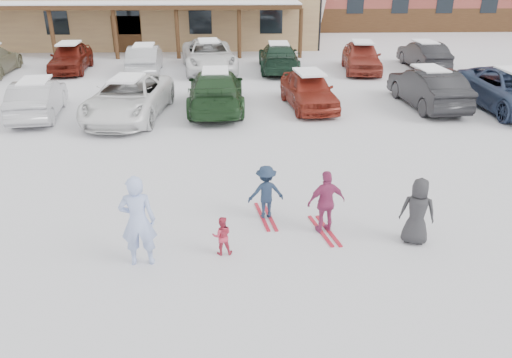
{
  "coord_description": "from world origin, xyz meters",
  "views": [
    {
      "loc": [
        -0.05,
        -9.26,
        5.63
      ],
      "look_at": [
        0.3,
        1.0,
        1.0
      ],
      "focal_mm": 35.0,
      "sensor_mm": 36.0,
      "label": 1
    }
  ],
  "objects_px": {
    "parked_car_12": "(361,57)",
    "parked_car_10": "(209,56)",
    "parked_car_13": "(424,55)",
    "parked_car_1": "(38,99)",
    "parked_car_8": "(71,57)",
    "parked_car_2": "(129,98)",
    "toddler_red": "(222,236)",
    "bystander_dark": "(417,211)",
    "child_magenta": "(326,202)",
    "parked_car_9": "(145,59)",
    "adult_skier": "(138,221)",
    "child_navy": "(266,192)",
    "parked_car_4": "(309,90)",
    "parked_car_5": "(428,88)",
    "parked_car_3": "(216,90)",
    "parked_car_11": "(279,57)"
  },
  "relations": [
    {
      "from": "parked_car_12",
      "to": "parked_car_10",
      "type": "bearing_deg",
      "value": -177.16
    },
    {
      "from": "parked_car_13",
      "to": "parked_car_10",
      "type": "bearing_deg",
      "value": -1.5
    },
    {
      "from": "parked_car_1",
      "to": "parked_car_8",
      "type": "bearing_deg",
      "value": -90.22
    },
    {
      "from": "parked_car_1",
      "to": "parked_car_2",
      "type": "bearing_deg",
      "value": 168.19
    },
    {
      "from": "toddler_red",
      "to": "bystander_dark",
      "type": "distance_m",
      "value": 4.11
    },
    {
      "from": "child_magenta",
      "to": "parked_car_8",
      "type": "height_order",
      "value": "parked_car_8"
    },
    {
      "from": "child_magenta",
      "to": "parked_car_13",
      "type": "xyz_separation_m",
      "value": [
        8.1,
        17.28,
        -0.03
      ]
    },
    {
      "from": "parked_car_8",
      "to": "parked_car_9",
      "type": "distance_m",
      "value": 3.99
    },
    {
      "from": "bystander_dark",
      "to": "parked_car_12",
      "type": "relative_size",
      "value": 0.33
    },
    {
      "from": "toddler_red",
      "to": "parked_car_8",
      "type": "xyz_separation_m",
      "value": [
        -8.4,
        17.9,
        0.31
      ]
    },
    {
      "from": "adult_skier",
      "to": "child_navy",
      "type": "relative_size",
      "value": 1.47
    },
    {
      "from": "parked_car_4",
      "to": "parked_car_5",
      "type": "distance_m",
      "value": 4.79
    },
    {
      "from": "parked_car_5",
      "to": "parked_car_8",
      "type": "bearing_deg",
      "value": -28.89
    },
    {
      "from": "bystander_dark",
      "to": "parked_car_1",
      "type": "relative_size",
      "value": 0.35
    },
    {
      "from": "parked_car_9",
      "to": "parked_car_10",
      "type": "relative_size",
      "value": 0.77
    },
    {
      "from": "parked_car_4",
      "to": "parked_car_13",
      "type": "distance_m",
      "value": 10.33
    },
    {
      "from": "bystander_dark",
      "to": "parked_car_1",
      "type": "bearing_deg",
      "value": -21.83
    },
    {
      "from": "parked_car_5",
      "to": "parked_car_3",
      "type": "bearing_deg",
      "value": -4.4
    },
    {
      "from": "bystander_dark",
      "to": "parked_car_13",
      "type": "bearing_deg",
      "value": -91.16
    },
    {
      "from": "parked_car_2",
      "to": "bystander_dark",
      "type": "bearing_deg",
      "value": -44.63
    },
    {
      "from": "parked_car_9",
      "to": "parked_car_10",
      "type": "bearing_deg",
      "value": -176.01
    },
    {
      "from": "parked_car_4",
      "to": "parked_car_5",
      "type": "height_order",
      "value": "parked_car_5"
    },
    {
      "from": "parked_car_3",
      "to": "parked_car_9",
      "type": "bearing_deg",
      "value": -61.65
    },
    {
      "from": "parked_car_8",
      "to": "parked_car_2",
      "type": "bearing_deg",
      "value": -64.87
    },
    {
      "from": "adult_skier",
      "to": "parked_car_12",
      "type": "xyz_separation_m",
      "value": [
        8.4,
        17.66,
        -0.19
      ]
    },
    {
      "from": "child_magenta",
      "to": "parked_car_1",
      "type": "height_order",
      "value": "child_magenta"
    },
    {
      "from": "parked_car_1",
      "to": "parked_car_5",
      "type": "height_order",
      "value": "parked_car_5"
    },
    {
      "from": "parked_car_2",
      "to": "parked_car_9",
      "type": "height_order",
      "value": "parked_car_2"
    },
    {
      "from": "bystander_dark",
      "to": "parked_car_4",
      "type": "xyz_separation_m",
      "value": [
        -0.93,
        10.37,
        -0.02
      ]
    },
    {
      "from": "parked_car_3",
      "to": "parked_car_5",
      "type": "height_order",
      "value": "parked_car_5"
    },
    {
      "from": "child_navy",
      "to": "child_magenta",
      "type": "xyz_separation_m",
      "value": [
        1.27,
        -0.71,
        0.08
      ]
    },
    {
      "from": "child_navy",
      "to": "parked_car_8",
      "type": "bearing_deg",
      "value": -70.1
    },
    {
      "from": "parked_car_2",
      "to": "parked_car_5",
      "type": "distance_m",
      "value": 11.73
    },
    {
      "from": "parked_car_12",
      "to": "adult_skier",
      "type": "bearing_deg",
      "value": -109.41
    },
    {
      "from": "adult_skier",
      "to": "child_magenta",
      "type": "xyz_separation_m",
      "value": [
        3.84,
        1.11,
        -0.22
      ]
    },
    {
      "from": "parked_car_5",
      "to": "parked_car_1",
      "type": "bearing_deg",
      "value": -1.74
    },
    {
      "from": "parked_car_4",
      "to": "parked_car_12",
      "type": "xyz_separation_m",
      "value": [
        3.65,
        6.68,
        0.05
      ]
    },
    {
      "from": "parked_car_9",
      "to": "parked_car_10",
      "type": "distance_m",
      "value": 3.31
    },
    {
      "from": "adult_skier",
      "to": "child_navy",
      "type": "distance_m",
      "value": 3.16
    },
    {
      "from": "parked_car_10",
      "to": "parked_car_11",
      "type": "bearing_deg",
      "value": -10.85
    },
    {
      "from": "parked_car_2",
      "to": "parked_car_13",
      "type": "height_order",
      "value": "parked_car_2"
    },
    {
      "from": "parked_car_9",
      "to": "parked_car_13",
      "type": "xyz_separation_m",
      "value": [
        14.79,
        0.75,
        -0.01
      ]
    },
    {
      "from": "child_magenta",
      "to": "parked_car_12",
      "type": "height_order",
      "value": "parked_car_12"
    },
    {
      "from": "parked_car_5",
      "to": "parked_car_9",
      "type": "distance_m",
      "value": 14.09
    },
    {
      "from": "parked_car_10",
      "to": "adult_skier",
      "type": "bearing_deg",
      "value": -99.49
    },
    {
      "from": "bystander_dark",
      "to": "parked_car_8",
      "type": "height_order",
      "value": "bystander_dark"
    },
    {
      "from": "parked_car_5",
      "to": "parked_car_10",
      "type": "bearing_deg",
      "value": -43.13
    },
    {
      "from": "adult_skier",
      "to": "parked_car_3",
      "type": "height_order",
      "value": "adult_skier"
    },
    {
      "from": "parked_car_9",
      "to": "parked_car_10",
      "type": "height_order",
      "value": "parked_car_10"
    },
    {
      "from": "parked_car_13",
      "to": "adult_skier",
      "type": "bearing_deg",
      "value": 54.06
    }
  ]
}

